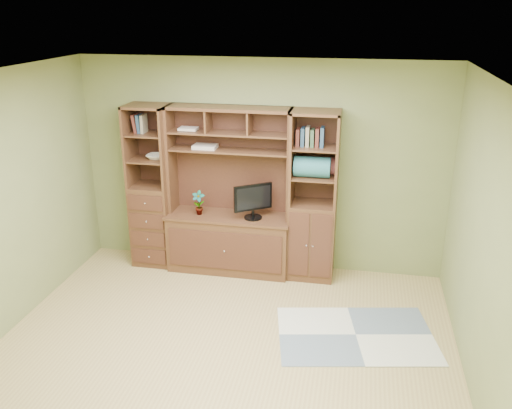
% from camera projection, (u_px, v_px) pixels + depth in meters
% --- Properties ---
extents(room, '(4.60, 4.10, 2.64)m').
position_uv_depth(room, '(219.00, 229.00, 4.79)').
color(room, tan).
rests_on(room, ground).
extents(center_hutch, '(1.54, 0.53, 2.05)m').
position_uv_depth(center_hutch, '(228.00, 193.00, 6.55)').
color(center_hutch, '#4E2E1B').
rests_on(center_hutch, ground).
extents(left_tower, '(0.50, 0.45, 2.05)m').
position_uv_depth(left_tower, '(151.00, 187.00, 6.76)').
color(left_tower, '#4E2E1B').
rests_on(left_tower, ground).
extents(right_tower, '(0.55, 0.45, 2.05)m').
position_uv_depth(right_tower, '(313.00, 197.00, 6.40)').
color(right_tower, '#4E2E1B').
rests_on(right_tower, ground).
extents(rug, '(1.73, 1.32, 0.01)m').
position_uv_depth(rug, '(356.00, 335.00, 5.51)').
color(rug, '#A2A7A7').
rests_on(rug, ground).
extents(monitor, '(0.52, 0.45, 0.59)m').
position_uv_depth(monitor, '(253.00, 195.00, 6.46)').
color(monitor, black).
rests_on(monitor, center_hutch).
extents(orchid, '(0.16, 0.11, 0.30)m').
position_uv_depth(orchid, '(199.00, 203.00, 6.63)').
color(orchid, '#984433').
rests_on(orchid, center_hutch).
extents(magazines, '(0.28, 0.21, 0.04)m').
position_uv_depth(magazines, '(205.00, 147.00, 6.50)').
color(magazines, beige).
rests_on(magazines, center_hutch).
extents(bowl, '(0.24, 0.24, 0.06)m').
position_uv_depth(bowl, '(156.00, 157.00, 6.61)').
color(bowl, white).
rests_on(bowl, left_tower).
extents(blanket_teal, '(0.41, 0.24, 0.24)m').
position_uv_depth(blanket_teal, '(312.00, 167.00, 6.22)').
color(blanket_teal, '#29656D').
rests_on(blanket_teal, right_tower).
extents(blanket_red, '(0.37, 0.21, 0.21)m').
position_uv_depth(blanket_red, '(321.00, 166.00, 6.33)').
color(blanket_red, brown).
rests_on(blanket_red, right_tower).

